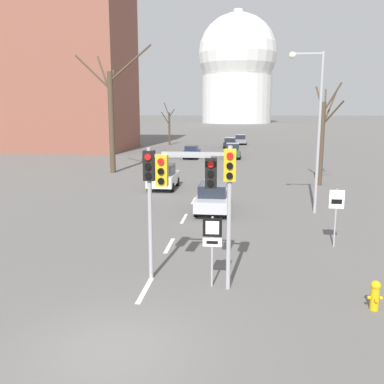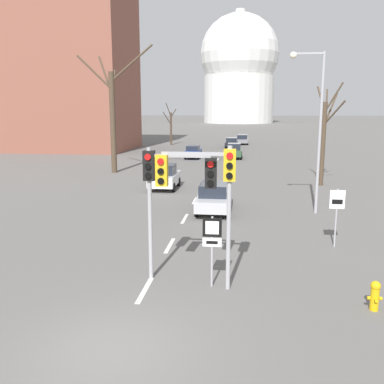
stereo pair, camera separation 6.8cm
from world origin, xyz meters
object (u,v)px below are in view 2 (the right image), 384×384
(sedan_mid_centre, at_px, (242,139))
(sedan_far_right, at_px, (232,143))
(sedan_near_left, at_px, (193,152))
(speed_limit_sign, at_px, (337,208))
(fire_hydrant, at_px, (375,294))
(route_sign_post, at_px, (212,240))
(traffic_signal_near_right, at_px, (205,182))
(street_lamp_right, at_px, (315,118))
(sedan_far_left, at_px, (164,177))
(sedan_distant_centre, at_px, (234,151))
(traffic_signal_centre_tall, at_px, (171,181))
(sedan_near_right, at_px, (214,197))

(sedan_mid_centre, height_order, sedan_far_right, sedan_mid_centre)
(sedan_near_left, distance_m, sedan_far_right, 14.76)
(speed_limit_sign, height_order, fire_hydrant, speed_limit_sign)
(speed_limit_sign, bearing_deg, route_sign_post, -135.58)
(traffic_signal_near_right, height_order, speed_limit_sign, traffic_signal_near_right)
(street_lamp_right, xyz_separation_m, sedan_mid_centre, (-4.07, 46.77, -4.38))
(sedan_mid_centre, relative_size, sedan_far_left, 1.16)
(traffic_signal_near_right, relative_size, street_lamp_right, 0.53)
(speed_limit_sign, distance_m, street_lamp_right, 6.90)
(speed_limit_sign, xyz_separation_m, sedan_distant_centre, (-4.97, 32.06, -0.78))
(traffic_signal_centre_tall, height_order, sedan_far_left, traffic_signal_centre_tall)
(fire_hydrant, distance_m, sedan_far_right, 51.96)
(sedan_distant_centre, bearing_deg, sedan_far_left, -102.51)
(traffic_signal_centre_tall, xyz_separation_m, sedan_mid_centre, (1.85, 56.90, -2.54))
(sedan_mid_centre, bearing_deg, route_sign_post, -90.50)
(traffic_signal_near_right, distance_m, sedan_distant_centre, 36.88)
(speed_limit_sign, relative_size, sedan_near_left, 0.56)
(sedan_mid_centre, distance_m, sedan_distant_centre, 20.67)
(route_sign_post, relative_size, street_lamp_right, 0.27)
(traffic_signal_centre_tall, relative_size, street_lamp_right, 0.52)
(fire_hydrant, relative_size, street_lamp_right, 0.10)
(street_lamp_right, distance_m, sedan_mid_centre, 47.16)
(speed_limit_sign, xyz_separation_m, sedan_far_left, (-9.39, 12.13, -0.77))
(sedan_mid_centre, bearing_deg, sedan_near_left, -104.66)
(sedan_far_left, height_order, sedan_far_right, sedan_far_left)
(fire_hydrant, bearing_deg, speed_limit_sign, 89.67)
(route_sign_post, xyz_separation_m, fire_hydrant, (4.68, -1.07, -1.09))
(traffic_signal_centre_tall, bearing_deg, route_sign_post, -17.80)
(traffic_signal_centre_tall, bearing_deg, traffic_signal_near_right, -25.96)
(street_lamp_right, bearing_deg, sedan_near_right, -177.28)
(speed_limit_sign, height_order, sedan_mid_centre, speed_limit_sign)
(route_sign_post, relative_size, sedan_near_right, 0.51)
(traffic_signal_centre_tall, distance_m, fire_hydrant, 6.84)
(traffic_signal_near_right, bearing_deg, sedan_near_left, 97.43)
(street_lamp_right, distance_m, sedan_near_left, 27.86)
(speed_limit_sign, bearing_deg, street_lamp_right, 91.32)
(sedan_near_left, height_order, sedan_far_right, sedan_far_right)
(fire_hydrant, bearing_deg, traffic_signal_centre_tall, 165.97)
(sedan_near_left, bearing_deg, sedan_mid_centre, 75.34)
(speed_limit_sign, bearing_deg, traffic_signal_near_right, -136.25)
(sedan_near_left, bearing_deg, fire_hydrant, -75.52)
(sedan_distant_centre, bearing_deg, traffic_signal_centre_tall, -91.74)
(sedan_near_right, height_order, sedan_far_left, sedan_far_left)
(traffic_signal_near_right, bearing_deg, sedan_mid_centre, 89.27)
(traffic_signal_centre_tall, bearing_deg, sedan_far_left, 101.53)
(traffic_signal_centre_tall, xyz_separation_m, sedan_distant_centre, (1.10, 36.24, -2.45))
(route_sign_post, height_order, fire_hydrant, route_sign_post)
(traffic_signal_near_right, height_order, sedan_near_left, traffic_signal_near_right)
(route_sign_post, bearing_deg, sedan_near_left, 97.81)
(traffic_signal_near_right, relative_size, fire_hydrant, 5.21)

